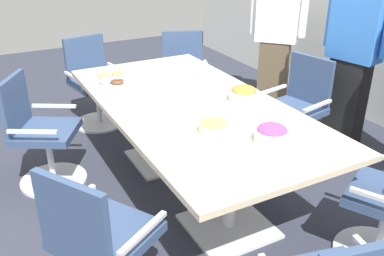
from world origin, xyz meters
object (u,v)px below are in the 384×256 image
(office_chair_5, at_px, (40,138))
(snack_bowl_cookies, at_px, (214,126))
(donut_platter, at_px, (115,79))
(conference_table, at_px, (192,119))
(napkin_pile, at_px, (197,101))
(office_chair_3, at_px, (184,80))
(person_standing_0, at_px, (277,35))
(office_chair_6, at_px, (101,249))
(snack_bowl_candy_mix, at_px, (272,134))
(office_chair_4, at_px, (95,87))
(office_chair_2, at_px, (296,114))
(snack_bowl_pretzels, at_px, (244,94))
(person_standing_1, at_px, (354,49))
(plate_stack, at_px, (211,79))

(office_chair_5, relative_size, snack_bowl_cookies, 4.64)
(office_chair_5, distance_m, donut_platter, 0.77)
(conference_table, bearing_deg, napkin_pile, 31.61)
(office_chair_3, height_order, person_standing_0, person_standing_0)
(office_chair_6, bearing_deg, snack_bowl_candy_mix, 60.90)
(office_chair_4, bearing_deg, donut_platter, 76.39)
(office_chair_4, relative_size, napkin_pile, 5.79)
(conference_table, bearing_deg, person_standing_0, 123.60)
(snack_bowl_cookies, bearing_deg, conference_table, 168.18)
(napkin_pile, bearing_deg, office_chair_2, 96.27)
(snack_bowl_pretzels, relative_size, snack_bowl_candy_mix, 1.06)
(office_chair_2, distance_m, snack_bowl_cookies, 1.38)
(office_chair_3, xyz_separation_m, office_chair_4, (-0.26, -0.93, 0.00))
(conference_table, xyz_separation_m, office_chair_2, (-0.08, 1.10, -0.22))
(donut_platter, bearing_deg, snack_bowl_candy_mix, 17.15)
(conference_table, distance_m, office_chair_4, 1.68)
(conference_table, height_order, person_standing_1, person_standing_1)
(donut_platter, bearing_deg, person_standing_1, 67.72)
(office_chair_5, xyz_separation_m, office_chair_6, (1.49, 0.04, 0.00))
(office_chair_2, xyz_separation_m, person_standing_1, (0.11, 0.48, 0.56))
(office_chair_5, relative_size, person_standing_1, 0.49)
(office_chair_2, relative_size, donut_platter, 2.73)
(office_chair_2, xyz_separation_m, office_chair_5, (-0.59, -2.11, 0.00))
(office_chair_5, bearing_deg, plate_stack, 107.91)
(office_chair_3, relative_size, napkin_pile, 5.79)
(person_standing_1, bearing_deg, person_standing_0, -13.77)
(office_chair_5, height_order, office_chair_6, same)
(conference_table, distance_m, person_standing_0, 1.95)
(office_chair_2, relative_size, office_chair_5, 1.00)
(plate_stack, bearing_deg, office_chair_5, -102.00)
(office_chair_3, relative_size, office_chair_6, 1.00)
(snack_bowl_pretzels, bearing_deg, office_chair_5, -120.46)
(office_chair_2, bearing_deg, person_standing_1, -114.42)
(person_standing_0, xyz_separation_m, plate_stack, (0.69, -1.23, -0.10))
(person_standing_0, height_order, plate_stack, person_standing_0)
(person_standing_1, relative_size, snack_bowl_cookies, 9.39)
(office_chair_4, distance_m, plate_stack, 1.48)
(conference_table, relative_size, snack_bowl_candy_mix, 11.58)
(donut_platter, relative_size, plate_stack, 1.51)
(snack_bowl_candy_mix, bearing_deg, conference_table, -170.10)
(snack_bowl_cookies, bearing_deg, office_chair_5, -141.79)
(office_chair_2, height_order, office_chair_5, same)
(office_chair_3, height_order, snack_bowl_pretzels, office_chair_3)
(person_standing_1, bearing_deg, conference_table, 76.77)
(office_chair_5, distance_m, person_standing_0, 2.69)
(office_chair_6, distance_m, napkin_pile, 1.31)
(snack_bowl_pretzels, relative_size, napkin_pile, 1.40)
(donut_platter, bearing_deg, office_chair_5, -83.09)
(office_chair_4, bearing_deg, snack_bowl_candy_mix, 89.39)
(person_standing_1, xyz_separation_m, snack_bowl_cookies, (0.45, -1.68, -0.18))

